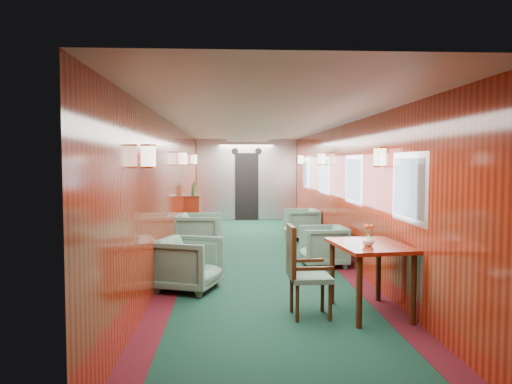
{
  "coord_description": "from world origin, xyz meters",
  "views": [
    {
      "loc": [
        -0.53,
        -8.97,
        1.74
      ],
      "look_at": [
        0.0,
        0.72,
        1.15
      ],
      "focal_mm": 35.0,
      "sensor_mm": 36.0,
      "label": 1
    }
  ],
  "objects_px": {
    "dining_table": "(370,255)",
    "side_chair": "(302,267)",
    "credenza": "(193,216)",
    "armchair_left_far": "(199,234)",
    "armchair_left_near": "(188,264)",
    "armchair_right_far": "(301,224)",
    "armchair_right_near": "(323,246)"
  },
  "relations": [
    {
      "from": "armchair_left_far",
      "to": "side_chair",
      "type": "bearing_deg",
      "value": -158.02
    },
    {
      "from": "armchair_left_near",
      "to": "dining_table",
      "type": "bearing_deg",
      "value": -98.7
    },
    {
      "from": "side_chair",
      "to": "armchair_right_near",
      "type": "height_order",
      "value": "side_chair"
    },
    {
      "from": "armchair_right_near",
      "to": "armchair_right_far",
      "type": "distance_m",
      "value": 2.88
    },
    {
      "from": "dining_table",
      "to": "side_chair",
      "type": "bearing_deg",
      "value": 179.83
    },
    {
      "from": "armchair_left_near",
      "to": "credenza",
      "type": "bearing_deg",
      "value": 22.67
    },
    {
      "from": "dining_table",
      "to": "credenza",
      "type": "xyz_separation_m",
      "value": [
        -2.42,
        5.79,
        -0.17
      ]
    },
    {
      "from": "dining_table",
      "to": "side_chair",
      "type": "relative_size",
      "value": 1.11
    },
    {
      "from": "credenza",
      "to": "armchair_left_far",
      "type": "distance_m",
      "value": 1.95
    },
    {
      "from": "armchair_left_far",
      "to": "armchair_left_near",
      "type": "bearing_deg",
      "value": -177.01
    },
    {
      "from": "credenza",
      "to": "armchair_right_far",
      "type": "bearing_deg",
      "value": -6.84
    },
    {
      "from": "armchair_left_far",
      "to": "armchair_right_far",
      "type": "xyz_separation_m",
      "value": [
        2.19,
        1.64,
        -0.04
      ]
    },
    {
      "from": "side_chair",
      "to": "credenza",
      "type": "distance_m",
      "value": 6.09
    },
    {
      "from": "side_chair",
      "to": "credenza",
      "type": "xyz_separation_m",
      "value": [
        -1.62,
        5.87,
        -0.05
      ]
    },
    {
      "from": "armchair_right_near",
      "to": "armchair_right_far",
      "type": "bearing_deg",
      "value": 177.29
    },
    {
      "from": "dining_table",
      "to": "armchair_left_far",
      "type": "relative_size",
      "value": 1.36
    },
    {
      "from": "armchair_left_near",
      "to": "armchair_right_near",
      "type": "xyz_separation_m",
      "value": [
        2.12,
        1.45,
        -0.02
      ]
    },
    {
      "from": "dining_table",
      "to": "side_chair",
      "type": "xyz_separation_m",
      "value": [
        -0.8,
        -0.08,
        -0.12
      ]
    },
    {
      "from": "credenza",
      "to": "armchair_left_far",
      "type": "height_order",
      "value": "credenza"
    },
    {
      "from": "armchair_left_near",
      "to": "armchair_right_near",
      "type": "bearing_deg",
      "value": -36.16
    },
    {
      "from": "armchair_left_far",
      "to": "armchair_right_near",
      "type": "xyz_separation_m",
      "value": [
        2.14,
        -1.24,
        -0.05
      ]
    },
    {
      "from": "credenza",
      "to": "armchair_right_far",
      "type": "xyz_separation_m",
      "value": [
        2.43,
        -0.29,
        -0.17
      ]
    },
    {
      "from": "dining_table",
      "to": "armchair_right_near",
      "type": "height_order",
      "value": "dining_table"
    },
    {
      "from": "dining_table",
      "to": "credenza",
      "type": "bearing_deg",
      "value": 106.71
    },
    {
      "from": "armchair_left_far",
      "to": "armchair_right_far",
      "type": "height_order",
      "value": "armchair_left_far"
    },
    {
      "from": "side_chair",
      "to": "armchair_left_near",
      "type": "distance_m",
      "value": 1.85
    },
    {
      "from": "side_chair",
      "to": "armchair_left_near",
      "type": "relative_size",
      "value": 1.31
    },
    {
      "from": "side_chair",
      "to": "armchair_left_far",
      "type": "bearing_deg",
      "value": 106.61
    },
    {
      "from": "dining_table",
      "to": "armchair_left_near",
      "type": "relative_size",
      "value": 1.46
    },
    {
      "from": "armchair_left_near",
      "to": "armchair_right_far",
      "type": "relative_size",
      "value": 1.05
    },
    {
      "from": "side_chair",
      "to": "armchair_right_near",
      "type": "distance_m",
      "value": 2.81
    },
    {
      "from": "dining_table",
      "to": "credenza",
      "type": "relative_size",
      "value": 0.9
    }
  ]
}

